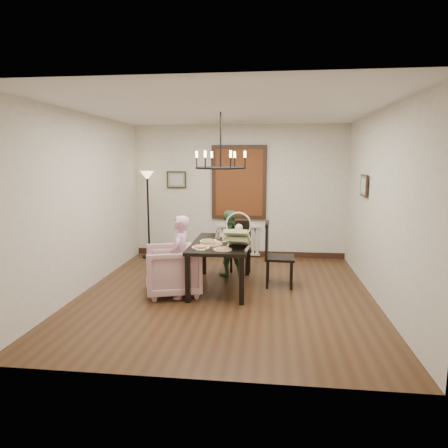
% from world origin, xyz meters
% --- Properties ---
extents(room_shell, '(4.51, 5.00, 2.81)m').
position_xyz_m(room_shell, '(0.00, 0.37, 1.40)').
color(room_shell, '#482F18').
rests_on(room_shell, ground).
extents(dining_table, '(0.92, 1.62, 0.76)m').
position_xyz_m(dining_table, '(-0.12, 0.29, 0.67)').
color(dining_table, black).
rests_on(dining_table, room_shell).
extents(chair_far, '(0.45, 0.45, 0.93)m').
position_xyz_m(chair_far, '(0.12, 1.37, 0.47)').
color(chair_far, black).
rests_on(chair_far, room_shell).
extents(chair_right, '(0.49, 0.49, 1.08)m').
position_xyz_m(chair_right, '(0.84, 0.50, 0.54)').
color(chair_right, black).
rests_on(chair_right, room_shell).
extents(armchair, '(1.03, 1.02, 0.76)m').
position_xyz_m(armchair, '(-0.82, -0.11, 0.38)').
color(armchair, '#D9A6B0').
rests_on(armchair, room_shell).
extents(elderly_woman, '(0.26, 0.39, 1.04)m').
position_xyz_m(elderly_woman, '(-0.67, -0.25, 0.52)').
color(elderly_woman, '#ECA6C8').
rests_on(elderly_woman, room_shell).
extents(seated_man, '(0.57, 0.49, 0.99)m').
position_xyz_m(seated_man, '(-0.07, 1.00, 0.49)').
color(seated_man, '#466D41').
rests_on(seated_man, room_shell).
extents(baby_bouncer, '(0.46, 0.60, 0.37)m').
position_xyz_m(baby_bouncer, '(0.19, -0.09, 0.95)').
color(baby_bouncer, '#C0CE8E').
rests_on(baby_bouncer, dining_table).
extents(salad_bowl, '(0.31, 0.31, 0.08)m').
position_xyz_m(salad_bowl, '(-0.29, 0.10, 0.80)').
color(salad_bowl, white).
rests_on(salad_bowl, dining_table).
extents(pizza_platter, '(0.35, 0.35, 0.04)m').
position_xyz_m(pizza_platter, '(-0.25, 0.10, 0.78)').
color(pizza_platter, tan).
rests_on(pizza_platter, dining_table).
extents(drinking_glass, '(0.07, 0.07, 0.13)m').
position_xyz_m(drinking_glass, '(0.02, 0.19, 0.82)').
color(drinking_glass, silver).
rests_on(drinking_glass, dining_table).
extents(window_blinds, '(1.00, 0.03, 1.40)m').
position_xyz_m(window_blinds, '(0.00, 2.46, 1.60)').
color(window_blinds, brown).
rests_on(window_blinds, room_shell).
extents(radiator, '(0.92, 0.12, 0.62)m').
position_xyz_m(radiator, '(0.00, 2.48, 0.35)').
color(radiator, silver).
rests_on(radiator, room_shell).
extents(picture_back, '(0.42, 0.03, 0.36)m').
position_xyz_m(picture_back, '(-1.35, 2.47, 1.65)').
color(picture_back, black).
rests_on(picture_back, room_shell).
extents(picture_right, '(0.03, 0.42, 0.36)m').
position_xyz_m(picture_right, '(2.21, 0.90, 1.65)').
color(picture_right, black).
rests_on(picture_right, room_shell).
extents(floor_lamp, '(0.30, 0.30, 1.80)m').
position_xyz_m(floor_lamp, '(-1.90, 2.15, 0.90)').
color(floor_lamp, black).
rests_on(floor_lamp, room_shell).
extents(chandelier, '(0.80, 0.80, 0.04)m').
position_xyz_m(chandelier, '(-0.12, 0.29, 1.95)').
color(chandelier, black).
rests_on(chandelier, room_shell).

